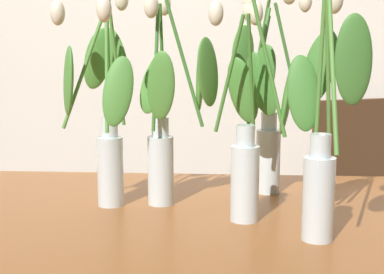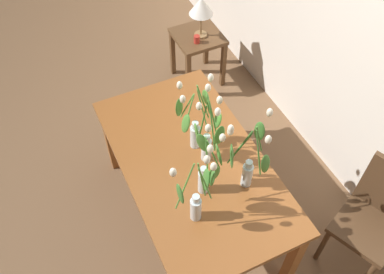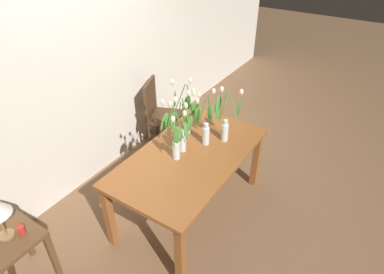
% 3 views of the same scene
% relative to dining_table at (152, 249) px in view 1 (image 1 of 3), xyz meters
% --- Properties ---
extents(room_wall_rear, '(9.00, 0.10, 2.70)m').
position_rel_dining_table_xyz_m(room_wall_rear, '(0.00, 1.33, 0.70)').
color(room_wall_rear, silver).
rests_on(room_wall_rear, ground).
extents(dining_table, '(1.60, 0.90, 0.74)m').
position_rel_dining_table_xyz_m(dining_table, '(0.00, 0.00, 0.00)').
color(dining_table, brown).
rests_on(dining_table, ground).
extents(tulip_vase_0, '(0.15, 0.27, 0.59)m').
position_rel_dining_table_xyz_m(tulip_vase_0, '(0.38, -0.15, 0.31)').
color(tulip_vase_0, silver).
rests_on(tulip_vase_0, dining_table).
extents(tulip_vase_1, '(0.21, 0.21, 0.59)m').
position_rel_dining_table_xyz_m(tulip_vase_1, '(0.03, 0.10, 0.30)').
color(tulip_vase_1, silver).
rests_on(tulip_vase_1, dining_table).
extents(tulip_vase_2, '(0.22, 0.29, 0.58)m').
position_rel_dining_table_xyz_m(tulip_vase_2, '(0.29, 0.22, 0.33)').
color(tulip_vase_2, silver).
rests_on(tulip_vase_2, dining_table).
extents(tulip_vase_3, '(0.21, 0.24, 0.59)m').
position_rel_dining_table_xyz_m(tulip_vase_3, '(-0.13, 0.08, 0.33)').
color(tulip_vase_3, silver).
rests_on(tulip_vase_3, dining_table).
extents(tulip_vase_4, '(0.25, 0.16, 0.56)m').
position_rel_dining_table_xyz_m(tulip_vase_4, '(0.23, -0.01, 0.30)').
color(tulip_vase_4, silver).
rests_on(tulip_vase_4, dining_table).
extents(dining_chair, '(0.52, 0.52, 0.93)m').
position_rel_dining_table_xyz_m(dining_chair, '(0.77, 0.98, -0.12)').
color(dining_chair, '#4C331E').
rests_on(dining_chair, ground).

